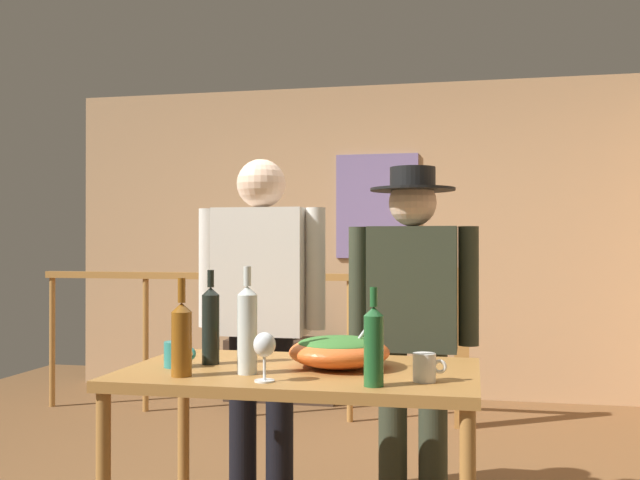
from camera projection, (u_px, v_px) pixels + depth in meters
back_wall at (369, 240)px, 6.14m from camera, size 5.18×0.10×2.60m
framed_picture at (377, 206)px, 6.07m from camera, size 0.69×0.03×0.87m
stair_railing at (317, 322)px, 5.23m from camera, size 3.22×0.10×1.10m
tv_console at (284, 369)px, 5.93m from camera, size 0.90×0.40×0.49m
flat_screen_tv at (283, 312)px, 5.90m from camera, size 0.45×0.12×0.36m
serving_table at (301, 391)px, 2.68m from camera, size 1.29×0.78×0.81m
salad_bowl at (339, 350)px, 2.71m from camera, size 0.38×0.38×0.21m
wine_glass at (265, 347)px, 2.43m from camera, size 0.08×0.08×0.17m
wine_bottle_amber at (182, 337)px, 2.53m from camera, size 0.07×0.07×0.34m
wine_bottle_dark at (211, 324)px, 2.79m from camera, size 0.07×0.07×0.36m
wine_bottle_green at (374, 345)px, 2.35m from camera, size 0.07×0.07×0.32m
wine_bottle_clear at (247, 328)px, 2.58m from camera, size 0.07×0.07×0.38m
mug_teal at (176, 354)px, 2.71m from camera, size 0.12×0.09×0.10m
mug_white at (425, 367)px, 2.43m from camera, size 0.11×0.08×0.10m
person_standing_left at (261, 302)px, 3.43m from camera, size 0.62×0.23×1.66m
person_standing_right at (413, 313)px, 3.28m from camera, size 0.58×0.38×1.61m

